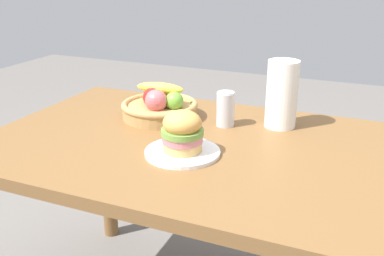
# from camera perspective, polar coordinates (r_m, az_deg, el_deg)

# --- Properties ---
(dining_table) EXTENTS (1.40, 0.90, 0.75)m
(dining_table) POSITION_cam_1_polar(r_m,az_deg,el_deg) (1.49, 0.47, -5.39)
(dining_table) COLOR brown
(dining_table) RESTS_ON ground_plane
(plate) EXTENTS (0.23, 0.23, 0.01)m
(plate) POSITION_cam_1_polar(r_m,az_deg,el_deg) (1.36, -1.20, -3.16)
(plate) COLOR white
(plate) RESTS_ON dining_table
(sandwich) EXTENTS (0.13, 0.13, 0.13)m
(sandwich) POSITION_cam_1_polar(r_m,az_deg,el_deg) (1.33, -1.23, -0.44)
(sandwich) COLOR #DBAD60
(sandwich) RESTS_ON plate
(soda_can) EXTENTS (0.07, 0.07, 0.13)m
(soda_can) POSITION_cam_1_polar(r_m,az_deg,el_deg) (1.58, 4.37, 2.47)
(soda_can) COLOR silver
(soda_can) RESTS_ON dining_table
(fruit_basket) EXTENTS (0.29, 0.29, 0.14)m
(fruit_basket) POSITION_cam_1_polar(r_m,az_deg,el_deg) (1.67, -4.19, 2.90)
(fruit_basket) COLOR tan
(fruit_basket) RESTS_ON dining_table
(paper_towel_roll) EXTENTS (0.11, 0.11, 0.24)m
(paper_towel_roll) POSITION_cam_1_polar(r_m,az_deg,el_deg) (1.58, 11.57, 4.31)
(paper_towel_roll) COLOR white
(paper_towel_roll) RESTS_ON dining_table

